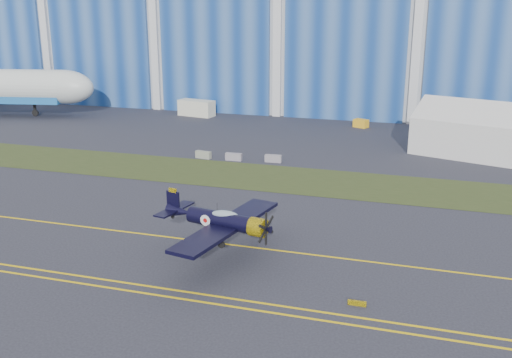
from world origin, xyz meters
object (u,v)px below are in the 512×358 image
(tent, at_px, (480,127))
(shipping_container, at_px, (196,108))
(warbird, at_px, (221,220))
(tug, at_px, (361,123))

(tent, distance_m, shipping_container, 46.18)
(warbird, bearing_deg, tent, 74.63)
(tent, distance_m, tug, 20.45)
(tent, xyz_separation_m, tug, (-16.42, 11.86, -2.84))
(tug, bearing_deg, shipping_container, -158.99)
(shipping_container, distance_m, tug, 27.81)
(warbird, xyz_separation_m, tent, (20.10, 39.98, 0.34))
(tent, height_order, tug, tent)
(shipping_container, height_order, tug, shipping_container)
(warbird, xyz_separation_m, tug, (3.68, 51.84, -2.50))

